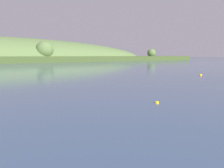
% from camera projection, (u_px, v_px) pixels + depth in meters
% --- Properties ---
extents(mooring_buoy_midchannel, '(0.76, 0.76, 0.84)m').
position_uv_depth(mooring_buoy_midchannel, '(201.00, 75.00, 61.72)').
color(mooring_buoy_midchannel, yellow).
rests_on(mooring_buoy_midchannel, ground).
extents(mooring_buoy_off_fishing_boat, '(0.50, 0.50, 0.58)m').
position_uv_depth(mooring_buoy_off_fishing_boat, '(157.00, 103.00, 25.81)').
color(mooring_buoy_off_fishing_boat, yellow).
rests_on(mooring_buoy_off_fishing_boat, ground).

